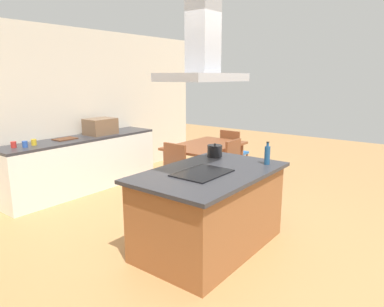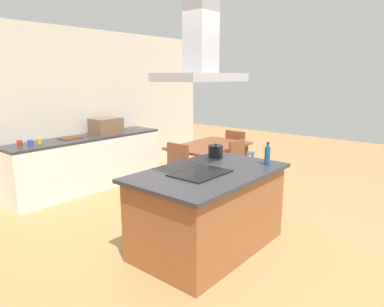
{
  "view_description": "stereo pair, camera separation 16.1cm",
  "coord_description": "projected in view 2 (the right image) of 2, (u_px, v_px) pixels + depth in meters",
  "views": [
    {
      "loc": [
        -3.01,
        -2.06,
        1.9
      ],
      "look_at": [
        0.19,
        0.4,
        1.0
      ],
      "focal_mm": 32.5,
      "sensor_mm": 36.0,
      "label": 1
    },
    {
      "loc": [
        -2.91,
        -2.18,
        1.9
      ],
      "look_at": [
        0.19,
        0.4,
        1.0
      ],
      "focal_mm": 32.5,
      "sensor_mm": 36.0,
      "label": 2
    }
  ],
  "objects": [
    {
      "name": "range_hood",
      "position": [
        201.0,
        55.0,
        3.39
      ],
      "size": [
        0.9,
        0.55,
        0.78
      ],
      "color": "#ADADB2"
    },
    {
      "name": "chair_at_right_end",
      "position": [
        238.0,
        150.0,
        6.69
      ],
      "size": [
        0.42,
        0.42,
        0.89
      ],
      "color": "#2D6BB7",
      "rests_on": "ground"
    },
    {
      "name": "coffee_mug_yellow",
      "position": [
        39.0,
        141.0,
        5.22
      ],
      "size": [
        0.08,
        0.08,
        0.09
      ],
      "primitive_type": "cylinder",
      "color": "gold",
      "rests_on": "back_counter"
    },
    {
      "name": "wall_back",
      "position": [
        51.0,
        110.0,
        5.69
      ],
      "size": [
        7.2,
        0.1,
        2.7
      ],
      "primitive_type": "cube",
      "color": "beige",
      "rests_on": "ground"
    },
    {
      "name": "coffee_mug_red",
      "position": [
        19.0,
        143.0,
        5.05
      ],
      "size": [
        0.08,
        0.08,
        0.09
      ],
      "primitive_type": "cylinder",
      "color": "red",
      "rests_on": "back_counter"
    },
    {
      "name": "olive_oil_bottle",
      "position": [
        267.0,
        155.0,
        3.97
      ],
      "size": [
        0.06,
        0.06,
        0.27
      ],
      "color": "navy",
      "rests_on": "kitchen_island"
    },
    {
      "name": "cooktop",
      "position": [
        200.0,
        173.0,
        3.65
      ],
      "size": [
        0.6,
        0.44,
        0.01
      ],
      "primitive_type": "cube",
      "color": "black",
      "rests_on": "kitchen_island"
    },
    {
      "name": "kitchen_island",
      "position": [
        208.0,
        209.0,
        3.86
      ],
      "size": [
        1.74,
        1.09,
        0.9
      ],
      "color": "#995B33",
      "rests_on": "ground"
    },
    {
      "name": "coffee_mug_blue",
      "position": [
        30.0,
        143.0,
        5.08
      ],
      "size": [
        0.08,
        0.08,
        0.09
      ],
      "primitive_type": "cylinder",
      "color": "#2D56B2",
      "rests_on": "back_counter"
    },
    {
      "name": "tea_kettle",
      "position": [
        216.0,
        151.0,
        4.38
      ],
      "size": [
        0.24,
        0.19,
        0.18
      ],
      "color": "black",
      "rests_on": "kitchen_island"
    },
    {
      "name": "dining_table",
      "position": [
        209.0,
        149.0,
        5.97
      ],
      "size": [
        1.4,
        0.9,
        0.75
      ],
      "color": "brown",
      "rests_on": "ground"
    },
    {
      "name": "cutting_board",
      "position": [
        71.0,
        138.0,
        5.68
      ],
      "size": [
        0.34,
        0.24,
        0.02
      ],
      "primitive_type": "cube",
      "color": "#59331E",
      "rests_on": "back_counter"
    },
    {
      "name": "back_counter",
      "position": [
        89.0,
        163.0,
        5.96
      ],
      "size": [
        2.74,
        0.62,
        0.9
      ],
      "color": "white",
      "rests_on": "ground"
    },
    {
      "name": "countertop_microwave",
      "position": [
        106.0,
        126.0,
        6.13
      ],
      "size": [
        0.5,
        0.38,
        0.28
      ],
      "primitive_type": "cube",
      "color": "brown",
      "rests_on": "back_counter"
    },
    {
      "name": "ground",
      "position": [
        123.0,
        214.0,
        4.89
      ],
      "size": [
        16.0,
        16.0,
        0.0
      ],
      "primitive_type": "plane",
      "color": "tan"
    },
    {
      "name": "chair_at_left_end",
      "position": [
        173.0,
        169.0,
        5.32
      ],
      "size": [
        0.42,
        0.42,
        0.89
      ],
      "color": "#2D6BB7",
      "rests_on": "ground"
    },
    {
      "name": "chair_facing_island",
      "position": [
        242.0,
        165.0,
        5.59
      ],
      "size": [
        0.42,
        0.42,
        0.89
      ],
      "color": "#2D6BB7",
      "rests_on": "ground"
    }
  ]
}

